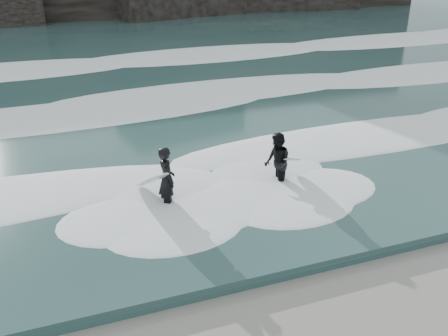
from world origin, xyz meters
The scene contains 6 objects.
sea centered at (0.00, 29.00, 0.15)m, with size 90.00×52.00×0.30m, color #284645.
foam_near centered at (0.00, 9.00, 0.40)m, with size 60.00×3.20×0.20m, color white.
foam_mid centered at (0.00, 16.00, 0.42)m, with size 60.00×4.00×0.24m, color white.
foam_far centered at (0.00, 25.00, 0.45)m, with size 60.00×4.80×0.30m, color white.
surfer_left centered at (-1.27, 6.96, 0.94)m, with size 1.13×2.11×1.86m.
surfer_right centered at (2.14, 7.00, 0.90)m, with size 1.30×1.85×1.78m.
Camera 1 is at (-3.89, -4.80, 6.74)m, focal length 40.00 mm.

